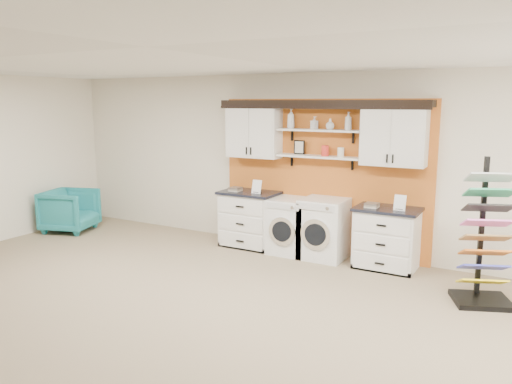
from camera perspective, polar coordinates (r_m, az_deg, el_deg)
The scene contains 22 objects.
floor at distance 4.95m, azimuth -11.13°, elevation -18.31°, with size 10.00×10.00×0.00m, color gray.
ceiling at distance 4.38m, azimuth -12.44°, elevation 15.90°, with size 10.00×10.00×0.00m, color white.
wall_back at distance 7.88m, azimuth 7.72°, elevation 3.22°, with size 10.00×10.00×0.00m, color beige.
accent_panel at distance 7.87m, azimuth 7.59°, elevation 1.75°, with size 3.40×0.07×2.40m, color #C06220.
upper_cabinet_left at distance 8.13m, azimuth -0.21°, elevation 6.93°, with size 0.90×0.35×0.84m.
upper_cabinet_right at distance 7.29m, azimuth 15.52°, elevation 6.18°, with size 0.90×0.35×0.84m.
shelf_lower at distance 7.68m, azimuth 7.19°, elevation 4.03°, with size 1.32×0.28×0.03m, color white.
shelf_upper at distance 7.64m, azimuth 7.25°, elevation 7.01°, with size 1.32×0.28×0.03m, color white.
crown_molding at distance 7.64m, azimuth 7.36°, elevation 9.99°, with size 3.30×0.41×0.13m.
picture_frame at distance 7.85m, azimuth 4.97°, elevation 5.12°, with size 0.18×0.02×0.22m.
canister_red at distance 7.63m, azimuth 7.90°, elevation 4.69°, with size 0.11×0.11×0.16m, color red.
canister_cream at distance 7.54m, azimuth 9.67°, elevation 4.51°, with size 0.10×0.10×0.14m, color silver.
base_cabinet_left at distance 8.21m, azimuth -0.73°, elevation -3.08°, with size 0.93×0.66×0.92m.
base_cabinet_right at distance 7.38m, azimuth 14.70°, elevation -5.10°, with size 0.90×0.66×0.88m.
washer at distance 7.87m, azimuth 4.08°, elevation -3.86°, with size 0.62×0.71×0.87m.
dryer at distance 7.65m, azimuth 7.79°, elevation -4.16°, with size 0.66×0.71×0.92m.
sample_rack at distance 6.48m, azimuth 24.58°, elevation -6.91°, with size 0.78×0.72×1.73m.
armchair at distance 9.79m, azimuth -20.49°, elevation -1.98°, with size 0.82×0.85×0.77m, color teal.
soap_bottle_a at distance 7.83m, azimuth 4.02°, elevation 8.36°, with size 0.12×0.12×0.30m, color silver.
soap_bottle_b at distance 7.67m, azimuth 6.67°, elevation 7.86°, with size 0.09×0.09×0.19m, color silver.
soap_bottle_c at distance 7.58m, azimuth 8.47°, elevation 7.69°, with size 0.13×0.13×0.16m, color silver.
soap_bottle_d at distance 7.48m, azimuth 10.50°, elevation 7.99°, with size 0.10×0.10×0.27m, color silver.
Camera 1 is at (2.88, -3.27, 2.35)m, focal length 35.00 mm.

